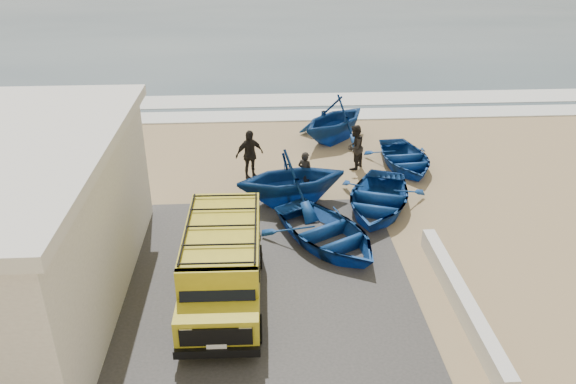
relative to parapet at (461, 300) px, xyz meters
name	(u,v)px	position (x,y,z in m)	size (l,w,h in m)	color
ground	(260,251)	(-5.00, 3.00, -0.28)	(160.00, 160.00, 0.00)	tan
slab	(184,294)	(-7.00, 1.00, -0.25)	(12.00, 10.00, 0.05)	#3F3D3A
surf_line	(256,116)	(-5.00, 15.00, -0.25)	(180.00, 1.60, 0.06)	white
surf_wash	(256,101)	(-5.00, 17.50, -0.26)	(180.00, 2.20, 0.04)	white
parapet	(461,300)	(0.00, 0.00, 0.00)	(0.35, 6.00, 0.55)	silver
van	(223,262)	(-5.93, 0.80, 0.82)	(1.99, 4.79, 2.04)	gold
boat_near_left	(327,233)	(-3.00, 3.20, 0.15)	(2.95, 4.14, 0.86)	navy
boat_near_right	(378,198)	(-1.04, 5.29, 0.15)	(2.94, 4.12, 0.85)	navy
boat_mid_left	(292,178)	(-3.87, 5.90, 0.71)	(3.22, 3.74, 1.97)	navy
boat_mid_right	(405,158)	(0.72, 8.67, 0.10)	(2.62, 3.66, 0.76)	navy
boat_far_left	(335,119)	(-1.65, 11.64, 0.72)	(3.26, 3.78, 1.99)	navy
fisherman_front	(305,173)	(-3.34, 6.71, 0.50)	(0.57, 0.37, 1.56)	black
fisherman_middle	(355,147)	(-1.28, 8.69, 0.60)	(0.85, 0.66, 1.75)	black
fisherman_back	(249,155)	(-5.28, 8.04, 0.67)	(1.11, 0.46, 1.89)	black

